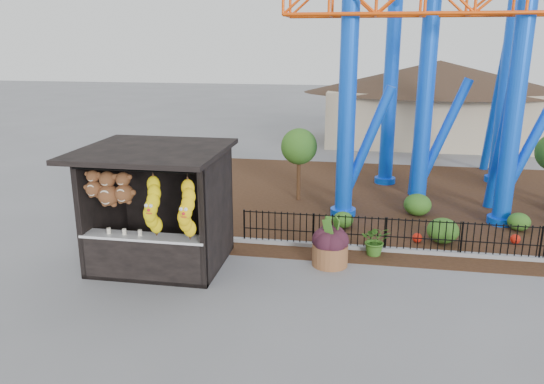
% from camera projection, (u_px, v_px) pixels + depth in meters
% --- Properties ---
extents(ground, '(120.00, 120.00, 0.00)m').
position_uv_depth(ground, '(266.00, 292.00, 12.35)').
color(ground, slate).
rests_on(ground, ground).
extents(mulch_bed, '(18.00, 12.00, 0.02)m').
position_uv_depth(mulch_bed, '(415.00, 202.00, 19.26)').
color(mulch_bed, '#331E11').
rests_on(mulch_bed, ground).
extents(curb, '(18.00, 0.18, 0.12)m').
position_uv_depth(curb, '(430.00, 252.00, 14.51)').
color(curb, gray).
rests_on(curb, ground).
extents(prize_booth, '(3.50, 3.40, 3.12)m').
position_uv_depth(prize_booth, '(155.00, 211.00, 13.28)').
color(prize_booth, black).
rests_on(prize_booth, ground).
extents(picket_fence, '(12.20, 0.06, 1.00)m').
position_uv_depth(picket_fence, '(465.00, 239.00, 14.24)').
color(picket_fence, black).
rests_on(picket_fence, ground).
extents(roller_coaster, '(11.00, 6.37, 10.82)m').
position_uv_depth(roller_coaster, '(463.00, 15.00, 17.51)').
color(roller_coaster, blue).
rests_on(roller_coaster, ground).
extents(terracotta_planter, '(1.09, 1.09, 0.57)m').
position_uv_depth(terracotta_planter, '(330.00, 255.00, 13.77)').
color(terracotta_planter, brown).
rests_on(terracotta_planter, ground).
extents(planter_foliage, '(0.70, 0.70, 0.64)m').
position_uv_depth(planter_foliage, '(331.00, 233.00, 13.61)').
color(planter_foliage, black).
rests_on(planter_foliage, terracotta_planter).
extents(potted_plant, '(0.81, 0.71, 0.87)m').
position_uv_depth(potted_plant, '(376.00, 240.00, 14.37)').
color(potted_plant, '#2C5A1A').
rests_on(potted_plant, ground).
extents(landscaping, '(7.96, 3.41, 0.73)m').
position_uv_depth(landscaping, '(442.00, 219.00, 16.37)').
color(landscaping, '#2E5B1A').
rests_on(landscaping, mulch_bed).
extents(pavilion, '(15.00, 15.00, 4.80)m').
position_uv_depth(pavilion, '(438.00, 89.00, 29.44)').
color(pavilion, '#BFAD8C').
rests_on(pavilion, ground).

